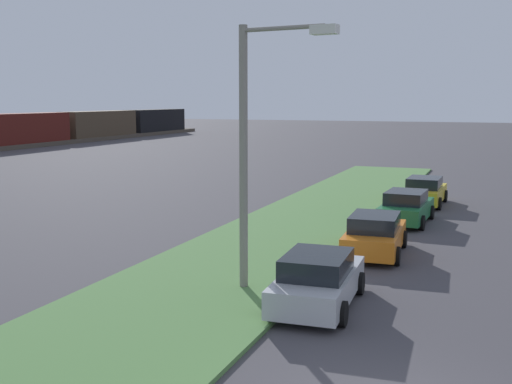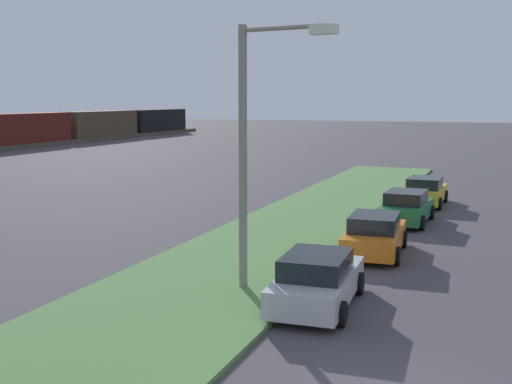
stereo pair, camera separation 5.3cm
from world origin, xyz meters
name	(u,v)px [view 2 (the right image)]	position (x,y,z in m)	size (l,w,h in m)	color
grass_median	(256,253)	(10.00, 6.43, 0.06)	(60.00, 6.00, 0.12)	#517F42
parked_car_silver	(317,280)	(5.27, 2.82, 0.72)	(4.39, 2.19, 1.47)	#B2B5BA
parked_car_orange	(375,235)	(11.53, 2.49, 0.72)	(4.39, 2.20, 1.47)	orange
parked_car_green	(406,207)	(17.77, 2.27, 0.72)	(4.37, 2.16, 1.47)	#1E6B38
parked_car_yellow	(425,191)	(23.13, 2.08, 0.72)	(4.34, 2.10, 1.47)	gold
streetlight	(254,139)	(5.87, 4.87, 4.39)	(0.64, 2.87, 7.50)	gray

